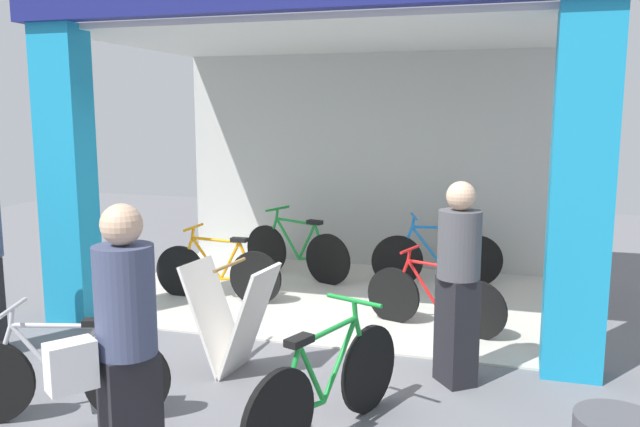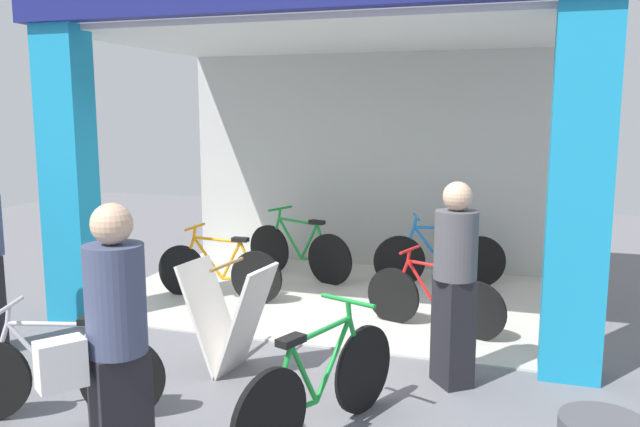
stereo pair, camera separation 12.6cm
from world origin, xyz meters
The scene contains 11 objects.
ground_plane centered at (0.00, 0.00, 0.00)m, with size 18.85×18.85×0.00m, color slate.
shop_facade centered at (0.00, 1.74, 2.00)m, with size 5.63×3.69×3.71m.
bicycle_inside_0 centered at (-0.77, 2.33, 0.38)m, with size 1.62×0.64×0.94m.
bicycle_inside_1 centered at (1.23, 0.78, 0.33)m, with size 1.46×0.53×0.83m.
bicycle_inside_2 centered at (1.07, 2.51, 0.37)m, with size 1.62×0.57×0.92m.
bicycle_inside_3 centered at (-1.34, 1.12, 0.35)m, with size 1.61×0.44×0.88m.
bicycle_parked_0 centered at (-1.12, -1.95, 0.35)m, with size 1.51×0.58×0.87m.
bicycle_parked_1 centered at (0.79, -1.62, 0.37)m, with size 0.65×1.57×0.92m.
sandwich_board_sign centered at (-0.32, -0.75, 0.48)m, with size 0.79×0.57×0.96m.
pedestrian_1 centered at (1.55, -0.45, 0.87)m, with size 0.49×0.49×1.68m.
pedestrian_2 centered at (-0.13, -2.59, 0.89)m, with size 0.55×0.64×1.72m.
Camera 2 is at (2.04, -5.57, 2.22)m, focal length 36.23 mm.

